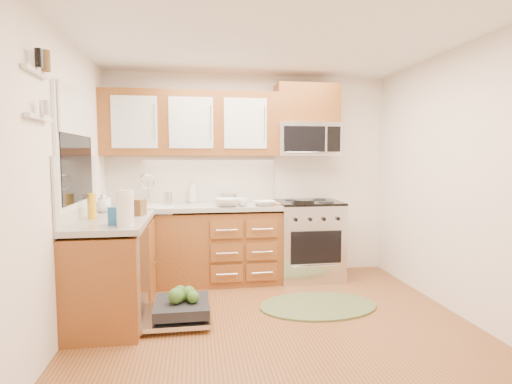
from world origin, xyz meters
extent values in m
plane|color=brown|center=(0.00, 0.00, 0.00)|extent=(3.50, 3.50, 0.00)
plane|color=white|center=(0.00, 0.00, 2.50)|extent=(3.50, 3.50, 0.00)
cube|color=white|center=(0.00, 1.75, 1.25)|extent=(3.50, 0.04, 2.50)
cube|color=white|center=(0.00, -1.75, 1.25)|extent=(3.50, 0.04, 2.50)
cube|color=white|center=(-1.75, 0.00, 1.25)|extent=(0.04, 3.50, 2.50)
cube|color=white|center=(1.75, 0.00, 1.25)|extent=(0.04, 3.50, 2.50)
cube|color=brown|center=(-0.73, 1.45, 0.42)|extent=(2.05, 0.60, 0.85)
cube|color=brown|center=(-1.45, 0.52, 0.42)|extent=(0.60, 1.25, 0.85)
cube|color=#A7A299|center=(-0.72, 1.44, 0.90)|extent=(2.07, 0.64, 0.05)
cube|color=#A7A299|center=(-1.44, 0.53, 0.90)|extent=(0.64, 1.27, 0.05)
cube|color=beige|center=(-0.73, 1.74, 1.21)|extent=(2.05, 0.02, 0.57)
cube|color=beige|center=(-1.74, 0.52, 1.21)|extent=(0.02, 1.25, 0.57)
cube|color=brown|center=(0.68, 1.57, 2.13)|extent=(0.76, 0.35, 0.47)
cube|color=white|center=(-1.71, 0.50, 1.88)|extent=(0.02, 0.96, 0.40)
cube|color=white|center=(-1.72, -0.35, 2.05)|extent=(0.04, 0.40, 0.03)
cube|color=white|center=(-1.72, -0.35, 1.75)|extent=(0.04, 0.40, 0.03)
cylinder|color=black|center=(0.54, 1.18, 0.97)|extent=(0.27, 0.27, 0.05)
cylinder|color=silver|center=(-0.29, 1.58, 0.99)|extent=(0.22, 0.22, 0.12)
cube|color=#A66F4B|center=(0.18, 1.31, 0.94)|extent=(0.35, 0.29, 0.02)
cylinder|color=silver|center=(-1.00, 1.40, 1.01)|extent=(0.13, 0.13, 0.16)
cylinder|color=white|center=(-1.25, 0.07, 1.07)|extent=(0.18, 0.18, 0.29)
cylinder|color=yellow|center=(-1.62, 0.53, 1.04)|extent=(0.09, 0.09, 0.23)
cylinder|color=red|center=(-1.32, 0.50, 1.05)|extent=(0.09, 0.09, 0.26)
cube|color=brown|center=(-1.25, 0.68, 1.00)|extent=(0.19, 0.16, 0.15)
cube|color=#2465A9|center=(-1.35, 0.15, 1.00)|extent=(0.11, 0.09, 0.15)
imported|color=#999999|center=(0.10, 1.25, 0.95)|extent=(0.30, 0.30, 0.06)
imported|color=#999999|center=(-0.33, 1.25, 0.97)|extent=(0.31, 0.31, 0.09)
imported|color=#999999|center=(-0.16, 1.25, 0.98)|extent=(0.14, 0.14, 0.10)
imported|color=#999999|center=(-0.72, 1.68, 1.07)|extent=(0.11, 0.11, 0.28)
imported|color=#999999|center=(-1.62, 1.05, 1.03)|extent=(0.11, 0.11, 0.21)
imported|color=#999999|center=(-1.62, 0.96, 1.02)|extent=(0.17, 0.17, 0.19)
camera|label=1|loc=(-0.69, -3.25, 1.48)|focal=28.00mm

